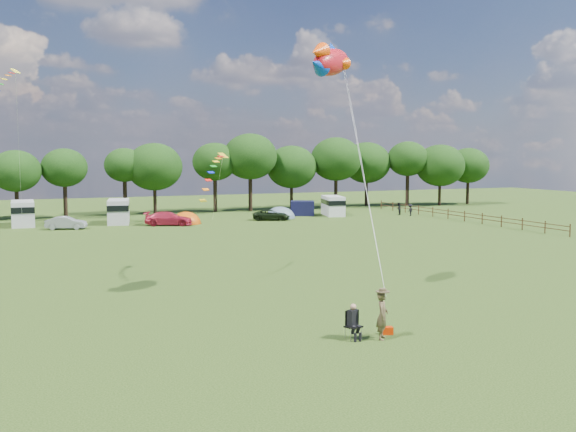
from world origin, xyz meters
name	(u,v)px	position (x,y,z in m)	size (l,w,h in m)	color
ground_plane	(355,318)	(0.00, 0.00, 0.00)	(180.00, 180.00, 0.00)	black
tree_line	(184,164)	(5.30, 54.99, 6.35)	(102.98, 10.98, 10.27)	black
fence	(456,214)	(32.00, 34.50, 0.70)	(0.12, 33.12, 1.20)	#472D19
car_b	(66,223)	(-9.85, 42.16, 0.65)	(1.38, 3.69, 1.30)	gray
car_c	(169,219)	(0.43, 41.73, 0.73)	(2.03, 4.84, 1.45)	#B41F36
car_d	(271,215)	(12.44, 42.59, 0.59)	(1.96, 4.33, 1.18)	black
campervan_b	(23,213)	(-13.80, 47.33, 1.40)	(2.27, 5.32, 2.61)	#B8B8BB
campervan_c	(119,211)	(-4.14, 45.97, 1.39)	(3.12, 5.59, 2.59)	#B5B5B7
campervan_d	(333,205)	(21.57, 45.10, 1.29)	(3.22, 5.25, 2.40)	silver
tent_orange	(186,223)	(2.57, 42.78, 0.02)	(3.30, 3.61, 2.58)	#C14A07
tent_greyblue	(280,218)	(14.33, 44.56, 0.02)	(3.58, 3.92, 2.66)	slate
awning_navy	(303,208)	(18.08, 46.49, 0.89)	(2.86, 2.32, 1.79)	black
kite_flyer	(382,316)	(-0.63, -3.41, 0.97)	(0.71, 0.47, 1.95)	brown
camp_chair	(353,318)	(-1.72, -2.90, 0.87)	(0.75, 0.77, 1.46)	#99999E
kite_bag	(387,331)	(-0.07, -2.88, 0.16)	(0.44, 0.29, 0.31)	#B32300
fish_kite	(329,61)	(0.95, 4.86, 12.27)	(3.79, 3.26, 2.13)	red
streamer_kite_a	(0,91)	(-15.13, 28.73, 12.28)	(3.37, 5.63, 5.78)	#FFF336
streamer_kite_c	(215,168)	(-3.00, 12.27, 6.68)	(3.14, 4.89, 2.78)	yellow
walker_a	(399,209)	(29.37, 42.48, 0.78)	(0.76, 0.47, 1.56)	black
walker_b	(410,210)	(30.01, 40.86, 0.73)	(0.94, 0.44, 1.45)	black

